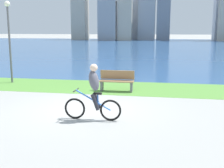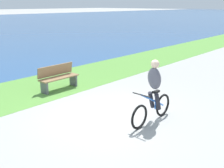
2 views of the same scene
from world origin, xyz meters
TOP-DOWN VIEW (x-y plane):
  - ground_plane at (0.00, 0.00)m, footprint 300.00×300.00m
  - grass_strip_bayside at (0.00, 3.75)m, footprint 120.00×3.19m
  - bay_water_surface at (0.00, 39.32)m, footprint 300.00×67.95m
  - cyclist_lead at (0.53, -1.12)m, footprint 1.73×0.52m
  - bench_near_path at (0.56, 3.01)m, footprint 1.50×0.47m
  - lamppost_tall at (-5.01, 4.11)m, footprint 0.28×0.28m
  - city_skyline_far_shore at (0.95, 64.56)m, footprint 42.90×9.94m

SIDE VIEW (x-z plane):
  - ground_plane at x=0.00m, z-range 0.00..0.00m
  - bay_water_surface at x=0.00m, z-range 0.00..0.00m
  - grass_strip_bayside at x=0.00m, z-range 0.00..0.01m
  - bench_near_path at x=0.56m, z-range 0.00..0.90m
  - cyclist_lead at x=0.53m, z-range 0.00..1.67m
  - lamppost_tall at x=-5.01m, z-range 0.61..4.62m
  - city_skyline_far_shore at x=0.95m, z-range -3.81..20.52m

